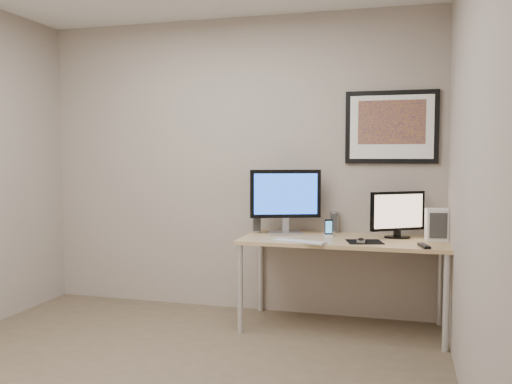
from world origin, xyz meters
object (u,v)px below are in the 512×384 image
at_px(speaker_left, 257,221).
at_px(keyboard, 299,242).
at_px(monitor_large, 285,198).
at_px(speaker_right, 334,222).
at_px(phone_dock, 329,228).
at_px(desk, 343,247).
at_px(fan_unit, 437,225).
at_px(framed_art, 391,127).
at_px(monitor_tv, 398,213).

bearing_deg(speaker_left, keyboard, -62.39).
distance_m(monitor_large, speaker_right, 0.48).
height_order(phone_dock, keyboard, phone_dock).
xyz_separation_m(desk, fan_unit, (0.71, 0.09, 0.19)).
distance_m(desk, fan_unit, 0.74).
height_order(monitor_large, phone_dock, monitor_large).
xyz_separation_m(framed_art, speaker_right, (-0.46, -0.03, -0.80)).
bearing_deg(framed_art, fan_unit, -34.49).
height_order(monitor_tv, phone_dock, monitor_tv).
relative_size(framed_art, fan_unit, 3.01).
bearing_deg(speaker_right, speaker_left, -169.59).
distance_m(monitor_large, phone_dock, 0.44).
height_order(desk, framed_art, framed_art).
bearing_deg(speaker_right, monitor_tv, -22.32).
height_order(speaker_left, fan_unit, fan_unit).
bearing_deg(monitor_large, monitor_tv, -19.69).
bearing_deg(monitor_large, speaker_left, 152.95).
relative_size(keyboard, fan_unit, 1.64).
distance_m(monitor_tv, speaker_left, 1.17).
xyz_separation_m(speaker_left, phone_dock, (0.63, -0.07, -0.03)).
bearing_deg(speaker_right, keyboard, -111.46).
xyz_separation_m(desk, speaker_right, (-0.11, 0.30, 0.16)).
bearing_deg(phone_dock, keyboard, -135.83).
relative_size(monitor_tv, speaker_left, 2.12).
bearing_deg(fan_unit, keyboard, -167.50).
bearing_deg(monitor_large, fan_unit, -21.94).
relative_size(phone_dock, fan_unit, 0.57).
bearing_deg(phone_dock, monitor_tv, -14.05).
distance_m(framed_art, phone_dock, 0.98).
distance_m(phone_dock, keyboard, 0.40).
bearing_deg(framed_art, keyboard, -136.38).
distance_m(monitor_tv, speaker_right, 0.56).
relative_size(desk, keyboard, 3.90).
height_order(monitor_large, keyboard, monitor_large).
xyz_separation_m(speaker_right, fan_unit, (0.82, -0.22, 0.03)).
height_order(keyboard, fan_unit, fan_unit).
bearing_deg(desk, monitor_large, 167.04).
bearing_deg(fan_unit, phone_dock, 173.26).
bearing_deg(speaker_right, monitor_large, -157.40).
xyz_separation_m(speaker_left, speaker_right, (0.64, 0.16, -0.01)).
bearing_deg(monitor_large, desk, -33.55).
distance_m(desk, monitor_tv, 0.51).
bearing_deg(desk, keyboard, -136.19).
distance_m(desk, speaker_left, 0.78).
bearing_deg(desk, speaker_left, 169.24).
distance_m(framed_art, speaker_right, 0.92).
xyz_separation_m(desk, keyboard, (-0.30, -0.29, 0.07)).
bearing_deg(keyboard, speaker_right, 86.62).
height_order(desk, monitor_tv, monitor_tv).
bearing_deg(monitor_tv, monitor_large, 148.01).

